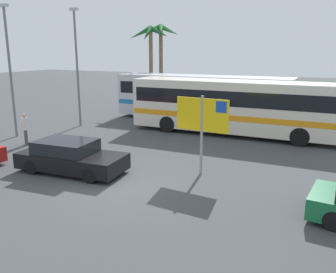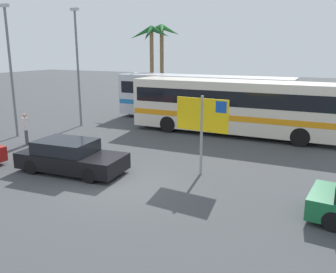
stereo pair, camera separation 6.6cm
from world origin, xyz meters
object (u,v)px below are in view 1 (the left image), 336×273
at_px(bus_front_coach, 235,105).
at_px(ferry_sign, 203,118).
at_px(bus_rear_coach, 202,96).
at_px(car_black, 70,157).
at_px(pedestrian_near_sign, 25,127).

relative_size(bus_front_coach, ferry_sign, 3.84).
bearing_deg(bus_rear_coach, car_black, -95.16).
xyz_separation_m(bus_rear_coach, car_black, (-1.13, -12.56, -1.15)).
bearing_deg(ferry_sign, car_black, -152.91).
relative_size(bus_front_coach, bus_rear_coach, 1.00).
bearing_deg(bus_rear_coach, ferry_sign, -69.83).
bearing_deg(bus_front_coach, ferry_sign, -84.58).
bearing_deg(car_black, ferry_sign, 17.72).
bearing_deg(ferry_sign, pedestrian_near_sign, -176.79).
height_order(car_black, pedestrian_near_sign, pedestrian_near_sign).
bearing_deg(car_black, bus_rear_coach, 80.79).
bearing_deg(ferry_sign, bus_rear_coach, 115.49).
bearing_deg(car_black, bus_front_coach, 61.34).
distance_m(bus_front_coach, pedestrian_near_sign, 11.69).
distance_m(ferry_sign, car_black, 5.65).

